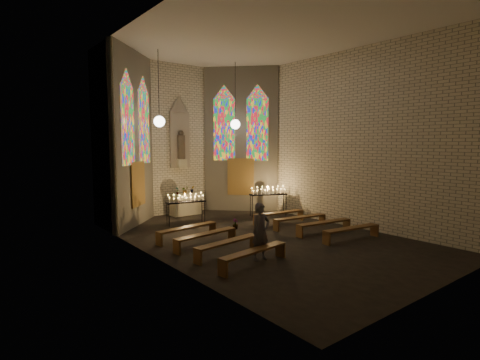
% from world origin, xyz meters
% --- Properties ---
extents(floor, '(12.00, 12.00, 0.00)m').
position_xyz_m(floor, '(0.00, 0.00, 0.00)').
color(floor, black).
rests_on(floor, ground).
extents(room, '(8.22, 12.43, 7.00)m').
position_xyz_m(room, '(-0.00, 3.37, 3.72)').
color(room, beige).
rests_on(room, ground).
extents(altar, '(1.40, 0.60, 1.00)m').
position_xyz_m(altar, '(0.00, 5.45, 0.50)').
color(altar, '#B9B597').
rests_on(altar, ground).
extents(flower_vase_left, '(0.21, 0.18, 0.34)m').
position_xyz_m(flower_vase_left, '(-0.45, 5.41, 1.17)').
color(flower_vase_left, '#4C723F').
rests_on(flower_vase_left, altar).
extents(flower_vase_center, '(0.37, 0.33, 0.36)m').
position_xyz_m(flower_vase_center, '(-0.05, 5.40, 1.18)').
color(flower_vase_center, '#4C723F').
rests_on(flower_vase_center, altar).
extents(flower_vase_right, '(0.20, 0.17, 0.33)m').
position_xyz_m(flower_vase_right, '(0.40, 5.50, 1.17)').
color(flower_vase_right, '#4C723F').
rests_on(flower_vase_right, altar).
extents(aisle_flower_pot, '(0.24, 0.24, 0.40)m').
position_xyz_m(aisle_flower_pot, '(0.09, 1.72, 0.20)').
color(aisle_flower_pot, '#4C723F').
rests_on(aisle_flower_pot, ground).
extents(votive_stand_left, '(1.67, 0.67, 1.19)m').
position_xyz_m(votive_stand_left, '(-1.03, 3.60, 1.03)').
color(votive_stand_left, black).
rests_on(votive_stand_left, ground).
extents(votive_stand_right, '(1.76, 1.04, 1.27)m').
position_xyz_m(votive_stand_right, '(2.88, 2.88, 1.09)').
color(votive_stand_right, black).
rests_on(votive_stand_right, ground).
extents(pew_left_0, '(2.40, 0.65, 0.46)m').
position_xyz_m(pew_left_0, '(-2.20, 1.46, 0.37)').
color(pew_left_0, '#503317').
rests_on(pew_left_0, ground).
extents(pew_right_0, '(2.40, 0.65, 0.46)m').
position_xyz_m(pew_right_0, '(2.20, 1.46, 0.37)').
color(pew_right_0, '#503317').
rests_on(pew_right_0, ground).
extents(pew_left_1, '(2.40, 0.65, 0.46)m').
position_xyz_m(pew_left_1, '(-2.20, 0.26, 0.37)').
color(pew_left_1, '#503317').
rests_on(pew_left_1, ground).
extents(pew_right_1, '(2.40, 0.65, 0.46)m').
position_xyz_m(pew_right_1, '(2.20, 0.26, 0.37)').
color(pew_right_1, '#503317').
rests_on(pew_right_1, ground).
extents(pew_left_2, '(2.40, 0.65, 0.46)m').
position_xyz_m(pew_left_2, '(-2.20, -0.94, 0.37)').
color(pew_left_2, '#503317').
rests_on(pew_left_2, ground).
extents(pew_right_2, '(2.40, 0.65, 0.46)m').
position_xyz_m(pew_right_2, '(2.20, -0.94, 0.37)').
color(pew_right_2, '#503317').
rests_on(pew_right_2, ground).
extents(pew_left_3, '(2.40, 0.65, 0.46)m').
position_xyz_m(pew_left_3, '(-2.20, -2.14, 0.37)').
color(pew_left_3, '#503317').
rests_on(pew_left_3, ground).
extents(pew_right_3, '(2.40, 0.65, 0.46)m').
position_xyz_m(pew_right_3, '(2.20, -2.14, 0.37)').
color(pew_right_3, '#503317').
rests_on(pew_right_3, ground).
extents(visitor, '(0.63, 0.44, 1.65)m').
position_xyz_m(visitor, '(-1.68, -1.81, 0.82)').
color(visitor, '#484650').
rests_on(visitor, ground).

